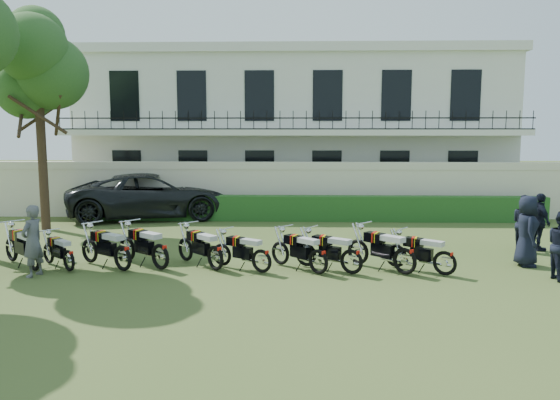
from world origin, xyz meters
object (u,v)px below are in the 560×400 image
(motorcycle_5, at_px, (262,255))
(motorcycle_8, at_px, (405,254))
(motorcycle_0, at_px, (34,251))
(officer_3, at_px, (527,231))
(motorcycle_2, at_px, (122,252))
(officer_5, at_px, (539,222))
(motorcycle_3, at_px, (160,250))
(inspector, at_px, (32,241))
(motorcycle_4, at_px, (215,252))
(motorcycle_1, at_px, (69,255))
(officer_4, at_px, (524,223))
(suv, at_px, (152,196))
(motorcycle_6, at_px, (318,256))
(tree_west_near, at_px, (38,65))
(motorcycle_7, at_px, (352,256))
(motorcycle_9, at_px, (445,257))

(motorcycle_5, relative_size, motorcycle_8, 1.03)
(motorcycle_0, relative_size, officer_3, 0.88)
(motorcycle_2, distance_m, officer_3, 10.62)
(officer_5, bearing_deg, motorcycle_3, 96.73)
(motorcycle_3, xyz_separation_m, inspector, (-3.01, -0.63, 0.36))
(motorcycle_8, bearing_deg, motorcycle_0, 133.53)
(motorcycle_4, bearing_deg, motorcycle_8, -47.64)
(motorcycle_0, distance_m, motorcycle_1, 0.91)
(motorcycle_0, distance_m, inspector, 0.59)
(officer_4, distance_m, officer_5, 0.50)
(motorcycle_2, relative_size, suv, 0.27)
(motorcycle_6, relative_size, motorcycle_8, 0.93)
(tree_west_near, distance_m, officer_3, 16.76)
(officer_3, bearing_deg, motorcycle_5, 109.15)
(motorcycle_8, distance_m, officer_4, 5.01)
(inspector, relative_size, officer_5, 1.03)
(motorcycle_8, relative_size, officer_4, 0.94)
(motorcycle_2, relative_size, motorcycle_3, 1.02)
(motorcycle_5, height_order, motorcycle_6, motorcycle_6)
(motorcycle_0, height_order, officer_3, officer_3)
(tree_west_near, height_order, motorcycle_8, tree_west_near)
(officer_3, xyz_separation_m, officer_5, (1.15, 1.89, -0.08))
(motorcycle_8, height_order, suv, suv)
(motorcycle_5, bearing_deg, motorcycle_8, -58.79)
(motorcycle_0, relative_size, motorcycle_1, 1.22)
(motorcycle_4, distance_m, motorcycle_7, 3.47)
(motorcycle_9, distance_m, officer_4, 4.28)
(motorcycle_3, bearing_deg, motorcycle_4, -52.09)
(motorcycle_0, relative_size, suv, 0.25)
(motorcycle_7, relative_size, motorcycle_9, 1.05)
(tree_west_near, bearing_deg, motorcycle_6, -31.87)
(motorcycle_0, xyz_separation_m, motorcycle_7, (8.10, -0.07, -0.03))
(motorcycle_7, height_order, motorcycle_8, motorcycle_8)
(officer_4, bearing_deg, motorcycle_1, 91.73)
(motorcycle_0, relative_size, motorcycle_2, 0.94)
(suv, relative_size, officer_5, 3.82)
(motorcycle_5, bearing_deg, officer_5, -38.10)
(motorcycle_0, distance_m, motorcycle_7, 8.10)
(tree_west_near, height_order, motorcycle_3, tree_west_near)
(tree_west_near, relative_size, motorcycle_5, 4.77)
(motorcycle_9, height_order, officer_4, officer_4)
(motorcycle_9, bearing_deg, officer_5, -13.53)
(motorcycle_0, xyz_separation_m, motorcycle_5, (5.84, -0.01, -0.06))
(motorcycle_1, relative_size, motorcycle_6, 0.91)
(motorcycle_2, xyz_separation_m, motorcycle_9, (8.12, -0.16, -0.04))
(officer_4, relative_size, officer_5, 0.98)
(motorcycle_7, bearing_deg, tree_west_near, 94.43)
(motorcycle_7, height_order, inspector, inspector)
(motorcycle_1, xyz_separation_m, officer_4, (12.60, 2.81, 0.41))
(motorcycle_6, distance_m, officer_3, 5.71)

